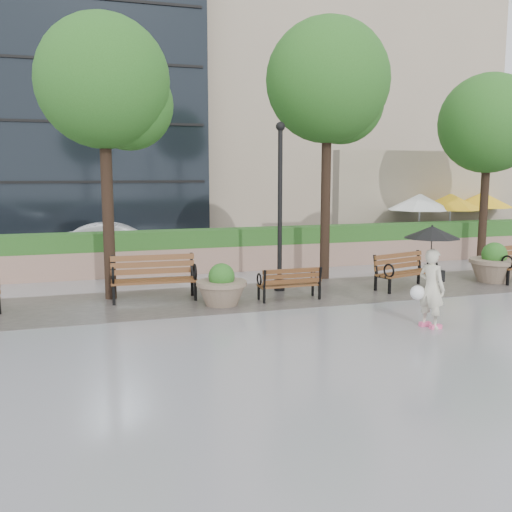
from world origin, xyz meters
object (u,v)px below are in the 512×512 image
object	(u,v)px
bench_2	(289,290)
planter_left	(222,289)
car_right	(116,242)
planter_right	(494,266)
bench_3	(405,279)
bench_1	(154,287)
lamppost	(280,218)
pedestrian	(431,266)

from	to	relation	value
bench_2	planter_left	bearing A→B (deg)	1.07
bench_2	car_right	distance (m)	8.75
planter_right	car_right	distance (m)	12.58
bench_3	planter_left	distance (m)	5.20
bench_1	planter_right	size ratio (longest dim) A/B	1.53
bench_1	planter_right	xyz separation A→B (m)	(9.65, -0.49, 0.12)
bench_3	lamppost	size ratio (longest dim) A/B	0.43
planter_right	bench_2	bearing A→B (deg)	-176.07
bench_1	planter_left	world-z (taller)	bench_1
planter_left	pedestrian	xyz separation A→B (m)	(3.57, -3.16, 0.86)
bench_1	bench_2	xyz separation A→B (m)	(3.20, -0.94, -0.08)
bench_2	planter_right	bearing A→B (deg)	-176.49
bench_1	car_right	bearing A→B (deg)	96.61
planter_right	lamppost	world-z (taller)	lamppost
bench_2	planter_left	world-z (taller)	planter_left
bench_2	planter_right	world-z (taller)	planter_right
bench_1	lamppost	size ratio (longest dim) A/B	0.47
planter_right	pedestrian	bearing A→B (deg)	-141.74
planter_right	bench_1	bearing A→B (deg)	177.07
planter_left	car_right	world-z (taller)	car_right
bench_2	lamppost	distance (m)	2.06
bench_2	planter_right	xyz separation A→B (m)	(6.46, 0.44, 0.21)
bench_2	bench_3	world-z (taller)	bench_3
bench_1	car_right	xyz separation A→B (m)	(-0.43, 7.01, 0.34)
car_right	bench_3	bearing A→B (deg)	-129.87
bench_2	planter_left	distance (m)	1.74
pedestrian	car_right	bearing A→B (deg)	7.26
bench_1	planter_right	world-z (taller)	planter_right
bench_1	bench_2	world-z (taller)	bench_1
bench_1	lamppost	world-z (taller)	lamppost
planter_left	planter_right	world-z (taller)	planter_right
bench_1	bench_3	distance (m)	6.68
bench_3	planter_right	distance (m)	3.01
bench_2	bench_3	xyz separation A→B (m)	(3.46, 0.32, 0.04)
pedestrian	bench_2	bearing A→B (deg)	10.95
planter_left	lamppost	size ratio (longest dim) A/B	0.27
bench_2	lamppost	size ratio (longest dim) A/B	0.35
bench_1	pedestrian	size ratio (longest dim) A/B	1.02
bench_3	pedestrian	xyz separation A→B (m)	(-1.62, -3.52, 0.97)
bench_3	planter_left	size ratio (longest dim) A/B	1.58
planter_left	lamppost	world-z (taller)	lamppost
planter_left	lamppost	xyz separation A→B (m)	(1.88, 1.18, 1.56)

